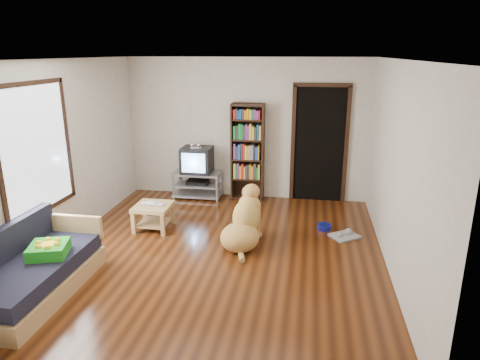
% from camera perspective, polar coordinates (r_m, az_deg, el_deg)
% --- Properties ---
extents(ground, '(5.00, 5.00, 0.00)m').
position_cam_1_polar(ground, '(6.06, -2.83, -9.64)').
color(ground, '#56280E').
rests_on(ground, ground).
extents(ceiling, '(5.00, 5.00, 0.00)m').
position_cam_1_polar(ceiling, '(5.42, -3.24, 15.78)').
color(ceiling, white).
rests_on(ceiling, ground).
extents(wall_back, '(4.50, 0.00, 4.50)m').
position_cam_1_polar(wall_back, '(8.00, 0.86, 6.77)').
color(wall_back, beige).
rests_on(wall_back, ground).
extents(wall_front, '(4.50, 0.00, 4.50)m').
position_cam_1_polar(wall_front, '(3.34, -12.40, -8.29)').
color(wall_front, beige).
rests_on(wall_front, ground).
extents(wall_left, '(0.00, 5.00, 5.00)m').
position_cam_1_polar(wall_left, '(6.46, -22.93, 3.00)').
color(wall_left, beige).
rests_on(wall_left, ground).
extents(wall_right, '(0.00, 5.00, 5.00)m').
position_cam_1_polar(wall_right, '(5.57, 20.19, 1.27)').
color(wall_right, beige).
rests_on(wall_right, ground).
extents(green_cushion, '(0.52, 0.52, 0.14)m').
position_cam_1_polar(green_cushion, '(5.49, -24.14, -8.45)').
color(green_cushion, green).
rests_on(green_cushion, sofa).
extents(laptop, '(0.37, 0.27, 0.03)m').
position_cam_1_polar(laptop, '(6.77, -11.65, -3.24)').
color(laptop, silver).
rests_on(laptop, coffee_table).
extents(dog_bowl, '(0.22, 0.22, 0.08)m').
position_cam_1_polar(dog_bowl, '(6.90, 11.16, -6.15)').
color(dog_bowl, navy).
rests_on(dog_bowl, ground).
extents(grey_rag, '(0.51, 0.50, 0.03)m').
position_cam_1_polar(grey_rag, '(6.70, 13.77, -7.27)').
color(grey_rag, '#9E9E9E').
rests_on(grey_rag, ground).
extents(window, '(0.03, 1.46, 1.70)m').
position_cam_1_polar(window, '(6.01, -25.50, 3.69)').
color(window, white).
rests_on(window, wall_left).
extents(doorway, '(1.03, 0.05, 2.19)m').
position_cam_1_polar(doorway, '(7.93, 10.55, 5.06)').
color(doorway, black).
rests_on(doorway, wall_back).
extents(tv_stand, '(0.90, 0.45, 0.50)m').
position_cam_1_polar(tv_stand, '(8.19, -5.67, -0.50)').
color(tv_stand, '#99999E').
rests_on(tv_stand, ground).
extents(crt_tv, '(0.55, 0.52, 0.58)m').
position_cam_1_polar(crt_tv, '(8.09, -5.73, 2.75)').
color(crt_tv, black).
rests_on(crt_tv, tv_stand).
extents(bookshelf, '(0.60, 0.30, 1.80)m').
position_cam_1_polar(bookshelf, '(7.90, 1.04, 4.42)').
color(bookshelf, black).
rests_on(bookshelf, ground).
extents(sofa, '(0.80, 1.80, 0.80)m').
position_cam_1_polar(sofa, '(5.53, -25.92, -11.13)').
color(sofa, tan).
rests_on(sofa, ground).
extents(coffee_table, '(0.55, 0.55, 0.40)m').
position_cam_1_polar(coffee_table, '(6.84, -11.50, -4.21)').
color(coffee_table, tan).
rests_on(coffee_table, ground).
extents(dog, '(0.69, 1.08, 0.88)m').
position_cam_1_polar(dog, '(6.17, 0.60, -5.82)').
color(dog, tan).
rests_on(dog, ground).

